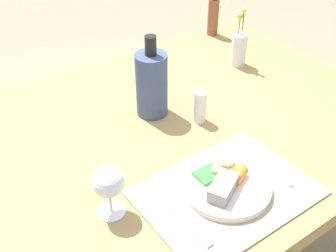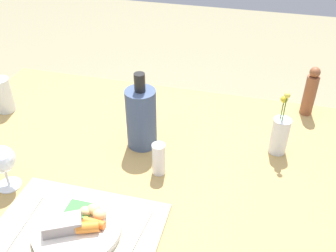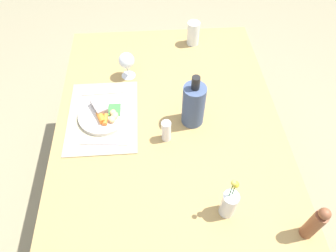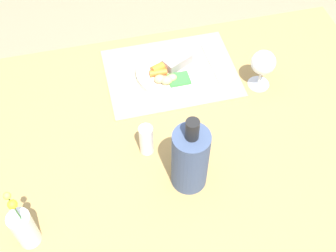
# 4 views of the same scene
# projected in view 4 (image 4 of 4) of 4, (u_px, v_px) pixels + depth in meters

# --- Properties ---
(ground_plane) EXTENTS (8.00, 8.00, 0.00)m
(ground_plane) POSITION_uv_depth(u_px,v_px,m) (174.00, 247.00, 1.92)
(ground_plane) COLOR gray
(dining_table) EXTENTS (1.44, 1.03, 0.76)m
(dining_table) POSITION_uv_depth(u_px,v_px,m) (176.00, 166.00, 1.39)
(dining_table) COLOR #AA884D
(dining_table) RESTS_ON ground_plane
(placemat) EXTENTS (0.44, 0.32, 0.01)m
(placemat) POSITION_uv_depth(u_px,v_px,m) (171.00, 73.00, 1.49)
(placemat) COLOR tan
(placemat) RESTS_ON dining_table
(dinner_plate) EXTENTS (0.23, 0.23, 0.06)m
(dinner_plate) POSITION_uv_depth(u_px,v_px,m) (170.00, 71.00, 1.47)
(dinner_plate) COLOR white
(dinner_plate) RESTS_ON placemat
(fork) EXTENTS (0.03, 0.20, 0.00)m
(fork) POSITION_uv_depth(u_px,v_px,m) (212.00, 63.00, 1.52)
(fork) COLOR silver
(fork) RESTS_ON placemat
(knife) EXTENTS (0.03, 0.21, 0.00)m
(knife) POSITION_uv_depth(u_px,v_px,m) (126.00, 84.00, 1.46)
(knife) COLOR silver
(knife) RESTS_ON placemat
(flower_vase) EXTENTS (0.06, 0.06, 0.23)m
(flower_vase) POSITION_uv_depth(u_px,v_px,m) (24.00, 228.00, 1.08)
(flower_vase) COLOR silver
(flower_vase) RESTS_ON dining_table
(cooler_bottle) EXTENTS (0.10, 0.10, 0.27)m
(cooler_bottle) POSITION_uv_depth(u_px,v_px,m) (190.00, 159.00, 1.16)
(cooler_bottle) COLOR #3F5073
(cooler_bottle) RESTS_ON dining_table
(wine_glass) EXTENTS (0.08, 0.08, 0.14)m
(wine_glass) POSITION_uv_depth(u_px,v_px,m) (263.00, 63.00, 1.39)
(wine_glass) COLOR white
(wine_glass) RESTS_ON dining_table
(salt_shaker) EXTENTS (0.04, 0.04, 0.11)m
(salt_shaker) POSITION_uv_depth(u_px,v_px,m) (146.00, 140.00, 1.26)
(salt_shaker) COLOR white
(salt_shaker) RESTS_ON dining_table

